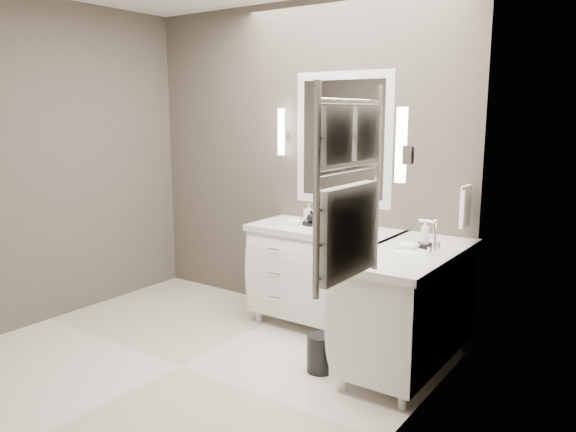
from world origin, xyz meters
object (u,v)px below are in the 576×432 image
Objects in this scene: vanity_back at (325,271)px; waste_bin at (320,353)px; vanity_right at (409,302)px; towel_ladder at (348,198)px.

vanity_back reaches higher than waste_bin.
vanity_back is 1.00× the size of vanity_right.
vanity_back is at bearing 119.53° from waste_bin.
towel_ladder is at bearing -52.61° from waste_bin.
vanity_back is at bearing 159.62° from vanity_right.
vanity_right is 1.38× the size of towel_ladder.
waste_bin is (-0.47, -0.39, -0.35)m from vanity_right.
waste_bin is at bearing 127.39° from towel_ladder.
vanity_right is 4.70× the size of waste_bin.
towel_ladder reaches higher than vanity_right.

